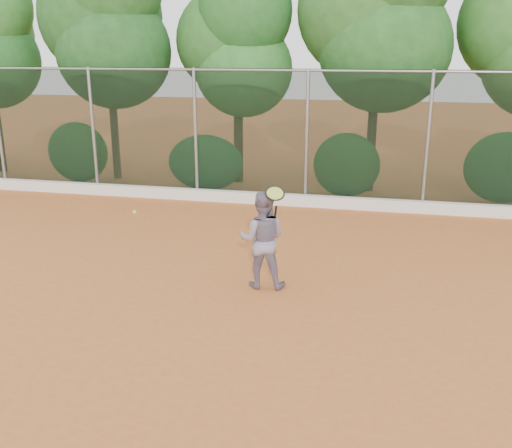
# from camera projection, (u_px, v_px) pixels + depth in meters

# --- Properties ---
(ground) EXTENTS (80.00, 80.00, 0.00)m
(ground) POSITION_uv_depth(u_px,v_px,m) (242.00, 321.00, 8.65)
(ground) COLOR #B8622B
(ground) RESTS_ON ground
(concrete_curb) EXTENTS (24.00, 0.20, 0.30)m
(concrete_curb) POSITION_uv_depth(u_px,v_px,m) (304.00, 201.00, 14.97)
(concrete_curb) COLOR silver
(concrete_curb) RESTS_ON ground
(tennis_player) EXTENTS (0.88, 0.72, 1.70)m
(tennis_player) POSITION_uv_depth(u_px,v_px,m) (262.00, 240.00, 9.71)
(tennis_player) COLOR slate
(tennis_player) RESTS_ON ground
(chainlink_fence) EXTENTS (24.09, 0.09, 3.50)m
(chainlink_fence) POSITION_uv_depth(u_px,v_px,m) (307.00, 135.00, 14.64)
(chainlink_fence) COLOR black
(chainlink_fence) RESTS_ON ground
(foliage_backdrop) EXTENTS (23.70, 3.63, 7.55)m
(foliage_backdrop) POSITION_uv_depth(u_px,v_px,m) (299.00, 33.00, 15.85)
(foliage_backdrop) COLOR #3C2517
(foliage_backdrop) RESTS_ON ground
(tennis_racket) EXTENTS (0.40, 0.37, 0.60)m
(tennis_racket) POSITION_uv_depth(u_px,v_px,m) (275.00, 196.00, 9.32)
(tennis_racket) COLOR black
(tennis_racket) RESTS_ON ground
(tennis_ball_in_flight) EXTENTS (0.07, 0.07, 0.07)m
(tennis_ball_in_flight) POSITION_uv_depth(u_px,v_px,m) (135.00, 212.00, 9.82)
(tennis_ball_in_flight) COLOR #BCDE32
(tennis_ball_in_flight) RESTS_ON ground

